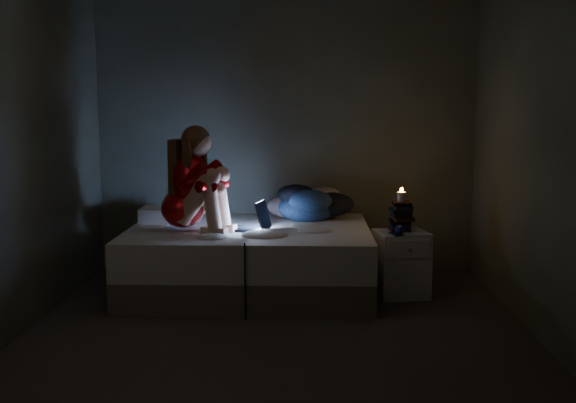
{
  "coord_description": "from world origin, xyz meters",
  "views": [
    {
      "loc": [
        0.21,
        -4.6,
        1.61
      ],
      "look_at": [
        0.05,
        1.0,
        0.8
      ],
      "focal_mm": 42.28,
      "sensor_mm": 36.0,
      "label": 1
    }
  ],
  "objects_px": {
    "bed": "(250,259)",
    "laptop": "(245,215)",
    "woman": "(182,178)",
    "candle": "(401,199)",
    "phone": "(392,233)",
    "nightstand": "(401,264)"
  },
  "relations": [
    {
      "from": "bed",
      "to": "nightstand",
      "type": "bearing_deg",
      "value": -4.99
    },
    {
      "from": "woman",
      "to": "bed",
      "type": "bearing_deg",
      "value": 36.3
    },
    {
      "from": "woman",
      "to": "nightstand",
      "type": "xyz_separation_m",
      "value": [
        1.83,
        0.05,
        -0.73
      ]
    },
    {
      "from": "bed",
      "to": "laptop",
      "type": "xyz_separation_m",
      "value": [
        -0.02,
        -0.13,
        0.41
      ]
    },
    {
      "from": "woman",
      "to": "laptop",
      "type": "distance_m",
      "value": 0.61
    },
    {
      "from": "bed",
      "to": "candle",
      "type": "distance_m",
      "value": 1.39
    },
    {
      "from": "nightstand",
      "to": "laptop",
      "type": "bearing_deg",
      "value": 168.72
    },
    {
      "from": "bed",
      "to": "woman",
      "type": "bearing_deg",
      "value": -163.03
    },
    {
      "from": "nightstand",
      "to": "phone",
      "type": "distance_m",
      "value": 0.32
    },
    {
      "from": "bed",
      "to": "phone",
      "type": "distance_m",
      "value": 1.25
    },
    {
      "from": "woman",
      "to": "nightstand",
      "type": "relative_size",
      "value": 1.6
    },
    {
      "from": "nightstand",
      "to": "candle",
      "type": "bearing_deg",
      "value": 75.92
    },
    {
      "from": "woman",
      "to": "laptop",
      "type": "relative_size",
      "value": 2.38
    },
    {
      "from": "laptop",
      "to": "phone",
      "type": "relative_size",
      "value": 2.64
    },
    {
      "from": "nightstand",
      "to": "candle",
      "type": "height_order",
      "value": "candle"
    },
    {
      "from": "candle",
      "to": "phone",
      "type": "xyz_separation_m",
      "value": [
        -0.09,
        -0.18,
        -0.26
      ]
    },
    {
      "from": "woman",
      "to": "laptop",
      "type": "bearing_deg",
      "value": 23.47
    },
    {
      "from": "bed",
      "to": "woman",
      "type": "height_order",
      "value": "woman"
    },
    {
      "from": "laptop",
      "to": "nightstand",
      "type": "distance_m",
      "value": 1.37
    },
    {
      "from": "candle",
      "to": "phone",
      "type": "distance_m",
      "value": 0.33
    },
    {
      "from": "bed",
      "to": "candle",
      "type": "bearing_deg",
      "value": -1.92
    },
    {
      "from": "bed",
      "to": "phone",
      "type": "bearing_deg",
      "value": -10.8
    }
  ]
}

